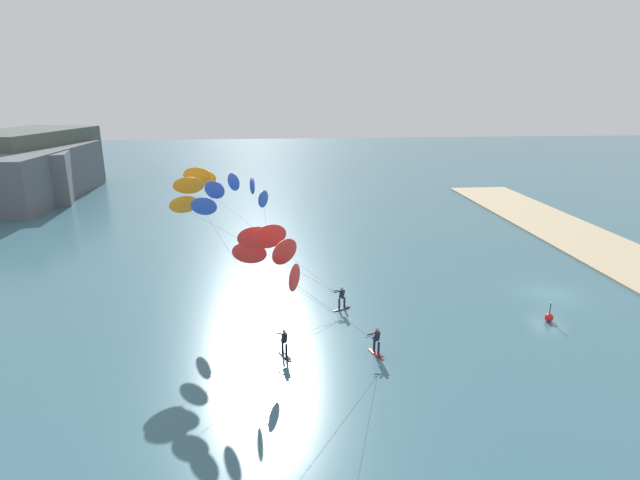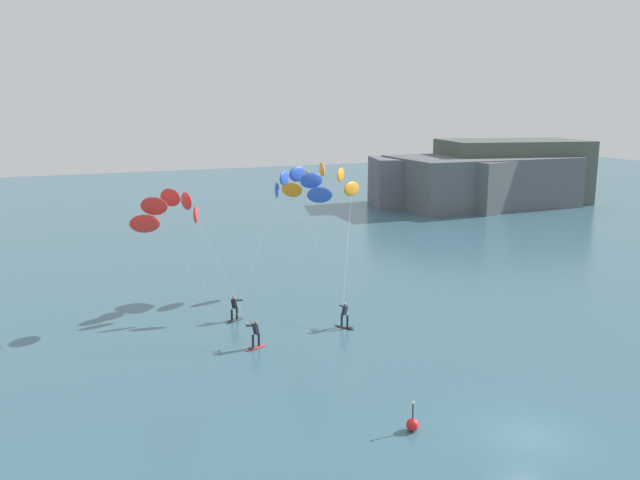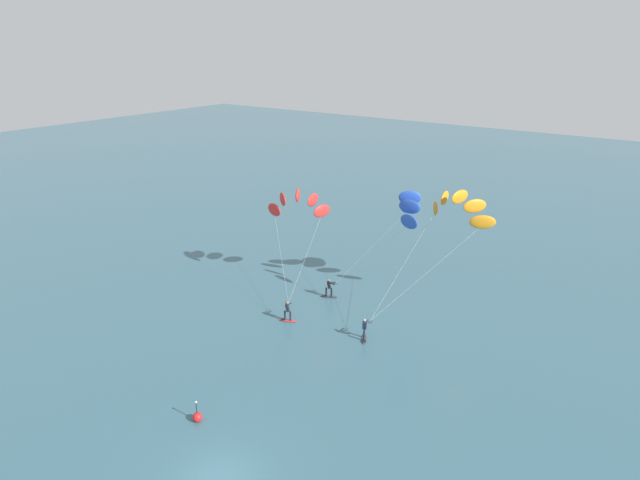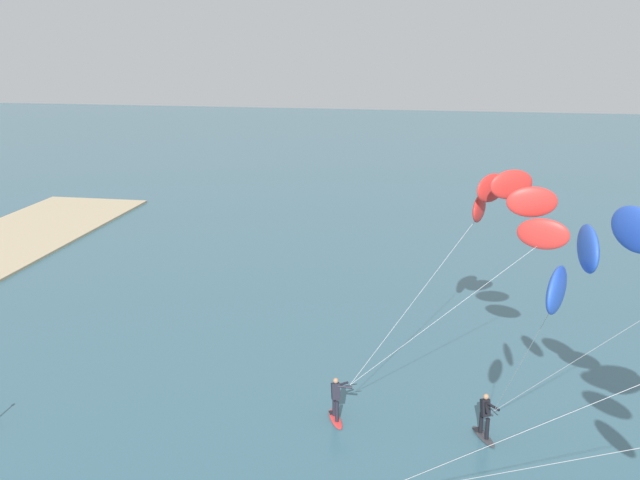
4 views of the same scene
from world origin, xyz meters
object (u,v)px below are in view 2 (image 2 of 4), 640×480
(kitesurfer_nearshore, at_px, (174,213))
(kitesurfer_far_out, at_px, (323,184))
(marker_buoy, at_px, (412,424))
(kitesurfer_mid_water, at_px, (295,188))

(kitesurfer_nearshore, distance_m, kitesurfer_far_out, 13.05)
(marker_buoy, bearing_deg, kitesurfer_nearshore, 109.68)
(kitesurfer_nearshore, xyz_separation_m, kitesurfer_mid_water, (8.99, 2.32, 0.82))
(kitesurfer_nearshore, bearing_deg, kitesurfer_mid_water, 14.45)
(kitesurfer_far_out, height_order, marker_buoy, kitesurfer_far_out)
(kitesurfer_mid_water, bearing_deg, marker_buoy, -97.36)
(kitesurfer_far_out, xyz_separation_m, marker_buoy, (-5.76, -22.57, -7.73))
(kitesurfer_nearshore, distance_m, marker_buoy, 20.21)
(kitesurfer_mid_water, xyz_separation_m, marker_buoy, (-2.60, -20.16, -7.84))
(kitesurfer_nearshore, height_order, marker_buoy, kitesurfer_nearshore)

